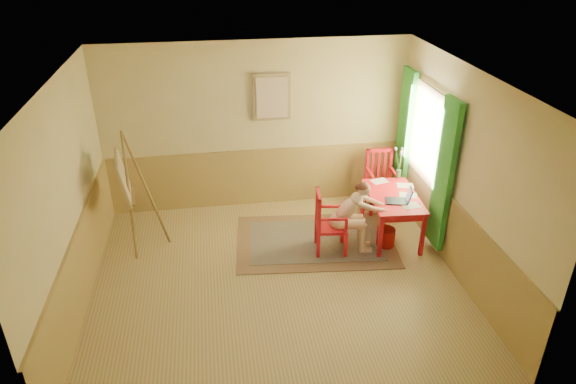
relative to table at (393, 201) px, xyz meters
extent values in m
cube|color=tan|center=(-1.90, -0.82, -0.64)|extent=(5.00, 4.50, 0.02)
cube|color=white|center=(-1.90, -0.82, 2.18)|extent=(5.00, 4.50, 0.02)
cube|color=#CEBD7E|center=(-1.90, 1.44, 0.77)|extent=(5.00, 0.02, 2.80)
cube|color=#CEBD7E|center=(-1.90, -3.08, 0.77)|extent=(5.00, 0.02, 2.80)
cube|color=#CEBD7E|center=(-4.41, -0.82, 0.77)|extent=(0.02, 4.50, 2.80)
cube|color=#CEBD7E|center=(0.61, -0.82, 0.77)|extent=(0.02, 4.50, 2.80)
cube|color=tan|center=(-1.90, 1.41, -0.13)|extent=(5.00, 0.04, 1.00)
cube|color=tan|center=(-4.38, -0.82, -0.13)|extent=(0.04, 4.50, 1.00)
cube|color=tan|center=(0.58, -0.82, -0.13)|extent=(0.04, 4.50, 1.00)
cube|color=white|center=(0.57, 0.28, 0.92)|extent=(0.02, 1.00, 1.30)
cube|color=#9B8757|center=(0.55, 0.28, 0.92)|extent=(0.03, 1.12, 1.42)
cube|color=green|center=(0.50, -0.50, 0.62)|extent=(0.08, 0.45, 2.20)
cube|color=green|center=(0.50, 1.06, 0.62)|extent=(0.08, 0.45, 2.20)
cube|color=#9B8757|center=(-1.65, 1.39, 1.27)|extent=(0.60, 0.04, 0.76)
cube|color=beige|center=(-1.65, 1.37, 1.27)|extent=(0.50, 0.02, 0.66)
cube|color=#8C7251|center=(-1.18, 0.03, -0.62)|extent=(2.54, 1.82, 0.01)
cube|color=#141D30|center=(-1.18, 0.03, -0.62)|extent=(2.10, 1.38, 0.01)
cube|color=red|center=(0.00, 0.00, 0.07)|extent=(0.79, 1.24, 0.04)
cube|color=red|center=(0.00, 0.00, 0.00)|extent=(0.69, 1.14, 0.10)
cube|color=red|center=(-0.35, -0.53, -0.29)|extent=(0.06, 0.06, 0.68)
cube|color=red|center=(0.28, -0.57, -0.29)|extent=(0.06, 0.06, 0.68)
cube|color=red|center=(-0.28, 0.57, -0.29)|extent=(0.06, 0.06, 0.68)
cube|color=red|center=(0.35, 0.53, -0.29)|extent=(0.06, 0.06, 0.68)
cube|color=red|center=(-1.01, -0.25, -0.22)|extent=(0.50, 0.48, 0.04)
cube|color=red|center=(-1.23, -0.41, -0.43)|extent=(0.05, 0.05, 0.39)
cube|color=red|center=(-0.84, -0.46, -0.43)|extent=(0.05, 0.05, 0.39)
cube|color=red|center=(-1.18, -0.03, -0.43)|extent=(0.05, 0.05, 0.39)
cube|color=red|center=(-0.79, -0.08, -0.43)|extent=(0.05, 0.05, 0.39)
cube|color=red|center=(-1.23, -0.41, 0.07)|extent=(0.05, 0.05, 0.53)
cube|color=red|center=(-1.18, -0.03, 0.07)|extent=(0.05, 0.05, 0.53)
cube|color=red|center=(-1.21, -0.22, 0.31)|extent=(0.10, 0.43, 0.06)
cube|color=red|center=(-1.22, -0.32, 0.06)|extent=(0.03, 0.05, 0.44)
cube|color=red|center=(-1.21, -0.22, 0.06)|extent=(0.03, 0.05, 0.44)
cube|color=red|center=(-1.19, -0.12, 0.06)|extent=(0.03, 0.05, 0.44)
cube|color=red|center=(-1.03, -0.43, 0.02)|extent=(0.40, 0.09, 0.03)
cube|color=red|center=(-0.85, -0.46, -0.09)|extent=(0.04, 0.04, 0.21)
cube|color=red|center=(-0.99, -0.06, 0.02)|extent=(0.40, 0.09, 0.03)
cube|color=red|center=(-0.80, -0.08, -0.09)|extent=(0.04, 0.04, 0.21)
cube|color=red|center=(0.10, 0.86, -0.19)|extent=(0.47, 0.49, 0.05)
cube|color=red|center=(-0.09, 1.08, -0.42)|extent=(0.05, 0.05, 0.42)
cube|color=red|center=(-0.10, 0.66, -0.42)|extent=(0.05, 0.05, 0.42)
cube|color=red|center=(0.31, 1.07, -0.42)|extent=(0.05, 0.05, 0.42)
cube|color=red|center=(0.30, 0.64, -0.42)|extent=(0.05, 0.05, 0.42)
cube|color=red|center=(-0.09, 1.08, 0.12)|extent=(0.05, 0.05, 0.57)
cube|color=red|center=(0.31, 1.07, 0.12)|extent=(0.05, 0.05, 0.57)
cube|color=red|center=(0.11, 1.07, 0.37)|extent=(0.46, 0.07, 0.06)
cube|color=red|center=(0.01, 1.08, 0.10)|extent=(0.05, 0.03, 0.46)
cube|color=red|center=(0.11, 1.07, 0.10)|extent=(0.05, 0.03, 0.46)
cube|color=red|center=(0.21, 1.07, 0.10)|extent=(0.05, 0.03, 0.46)
cube|color=red|center=(-0.10, 0.87, 0.06)|extent=(0.05, 0.42, 0.04)
cube|color=red|center=(-0.10, 0.67, -0.05)|extent=(0.04, 0.04, 0.23)
cube|color=red|center=(0.31, 0.85, 0.06)|extent=(0.05, 0.42, 0.04)
cube|color=red|center=(0.30, 0.65, -0.05)|extent=(0.04, 0.04, 0.23)
ellipsoid|color=beige|center=(-0.92, -0.24, -0.13)|extent=(0.29, 0.35, 0.20)
cylinder|color=beige|center=(-0.74, -0.34, -0.14)|extent=(0.41, 0.19, 0.14)
cylinder|color=beige|center=(-0.72, -0.19, -0.14)|extent=(0.41, 0.19, 0.14)
cylinder|color=beige|center=(-0.56, -0.37, -0.38)|extent=(0.12, 0.12, 0.45)
cylinder|color=beige|center=(-0.54, -0.21, -0.38)|extent=(0.12, 0.12, 0.45)
cube|color=beige|center=(-0.50, -0.38, -0.60)|extent=(0.20, 0.10, 0.07)
cube|color=beige|center=(-0.48, -0.22, -0.60)|extent=(0.20, 0.10, 0.07)
ellipsoid|color=beige|center=(-0.79, -0.26, 0.07)|extent=(0.46, 0.31, 0.47)
ellipsoid|color=beige|center=(-0.65, -0.28, 0.24)|extent=(0.21, 0.29, 0.16)
sphere|color=beige|center=(-0.56, -0.29, 0.38)|extent=(0.20, 0.20, 0.18)
ellipsoid|color=#552A1D|center=(-0.58, -0.28, 0.43)|extent=(0.19, 0.20, 0.13)
sphere|color=#552A1D|center=(-0.65, -0.28, 0.42)|extent=(0.11, 0.11, 0.09)
cylinder|color=beige|center=(-0.59, -0.42, 0.19)|extent=(0.21, 0.12, 0.13)
cylinder|color=beige|center=(-0.39, -0.42, 0.11)|extent=(0.27, 0.09, 0.15)
sphere|color=beige|center=(-0.50, -0.44, 0.16)|extent=(0.09, 0.09, 0.08)
sphere|color=beige|center=(-0.27, -0.41, 0.07)|extent=(0.07, 0.07, 0.07)
cylinder|color=beige|center=(-0.55, -0.16, 0.19)|extent=(0.20, 0.08, 0.13)
cylinder|color=beige|center=(-0.36, -0.20, 0.11)|extent=(0.27, 0.16, 0.15)
sphere|color=beige|center=(-0.47, -0.16, 0.16)|extent=(0.09, 0.09, 0.08)
sphere|color=beige|center=(-0.25, -0.24, 0.07)|extent=(0.07, 0.07, 0.07)
cube|color=#1E2338|center=(-0.03, -0.19, 0.10)|extent=(0.35, 0.28, 0.02)
cube|color=#2D3342|center=(-0.03, -0.19, 0.10)|extent=(0.30, 0.23, 0.00)
cube|color=#1E2338|center=(0.15, -0.23, 0.21)|extent=(0.11, 0.23, 0.21)
cube|color=#99BFF2|center=(0.14, -0.23, 0.21)|extent=(0.09, 0.19, 0.17)
cube|color=white|center=(0.14, -0.34, 0.09)|extent=(0.28, 0.21, 0.00)
cube|color=white|center=(0.29, 0.29, 0.09)|extent=(0.29, 0.24, 0.00)
cube|color=white|center=(-0.06, 0.50, 0.09)|extent=(0.29, 0.24, 0.00)
cube|color=white|center=(0.22, -0.03, 0.09)|extent=(0.30, 0.26, 0.00)
cylinder|color=#3F724C|center=(0.28, 0.59, 0.16)|extent=(0.09, 0.09, 0.13)
cylinder|color=#3F7233|center=(0.25, 0.64, 0.38)|extent=(0.07, 0.10, 0.35)
sphere|color=#728CD8|center=(0.22, 0.68, 0.55)|extent=(0.06, 0.06, 0.05)
cylinder|color=#3F7233|center=(0.27, 0.55, 0.39)|extent=(0.04, 0.08, 0.37)
sphere|color=pink|center=(0.25, 0.52, 0.57)|extent=(0.04, 0.04, 0.04)
cylinder|color=#3F7233|center=(0.29, 0.61, 0.34)|extent=(0.02, 0.04, 0.27)
sphere|color=pink|center=(0.29, 0.62, 0.48)|extent=(0.05, 0.05, 0.04)
cylinder|color=#3F7233|center=(0.27, 0.54, 0.37)|extent=(0.04, 0.11, 0.34)
sphere|color=#728CD8|center=(0.25, 0.49, 0.55)|extent=(0.05, 0.05, 0.05)
cylinder|color=#3F7233|center=(0.31, 0.63, 0.36)|extent=(0.07, 0.08, 0.30)
sphere|color=pink|center=(0.34, 0.66, 0.51)|extent=(0.05, 0.05, 0.04)
cylinder|color=#3F7233|center=(0.30, 0.61, 0.36)|extent=(0.04, 0.05, 0.31)
sphere|color=pink|center=(0.31, 0.63, 0.51)|extent=(0.05, 0.05, 0.04)
cylinder|color=#3F7233|center=(0.31, 0.63, 0.38)|extent=(0.06, 0.09, 0.35)
sphere|color=#728CD8|center=(0.33, 0.68, 0.55)|extent=(0.05, 0.05, 0.04)
cylinder|color=#B11116|center=(-0.15, -0.25, -0.48)|extent=(0.35, 0.35, 0.29)
cylinder|color=olive|center=(-3.85, 0.15, 0.30)|extent=(0.04, 0.34, 1.88)
cylinder|color=olive|center=(-3.89, 0.45, 0.30)|extent=(0.14, 0.34, 1.88)
cylinder|color=olive|center=(-3.62, 0.33, 0.30)|extent=(0.49, 0.11, 1.88)
cylinder|color=olive|center=(-3.90, 0.29, 0.23)|extent=(0.11, 0.52, 0.03)
cube|color=olive|center=(-3.84, 0.30, 0.23)|extent=(0.14, 0.57, 0.03)
cube|color=#9B8757|center=(-3.92, 0.29, 0.56)|extent=(0.26, 0.84, 0.62)
cube|color=beige|center=(-3.90, 0.29, 0.56)|extent=(0.21, 0.76, 0.54)
camera|label=1|loc=(-2.64, -6.53, 3.73)|focal=32.19mm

